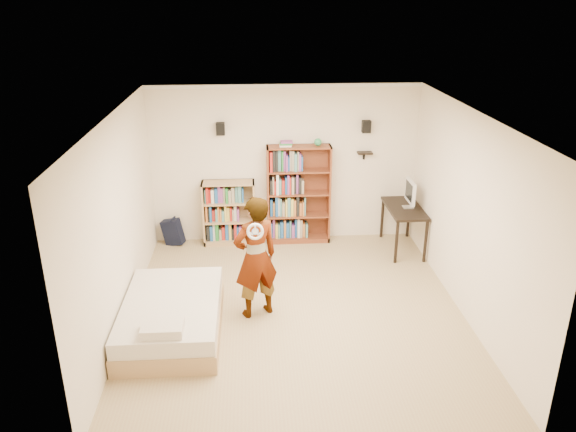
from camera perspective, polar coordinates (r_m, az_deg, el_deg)
name	(u,v)px	position (r m, az deg, el deg)	size (l,w,h in m)	color
ground	(296,311)	(7.80, 0.82, -9.59)	(4.50, 5.00, 0.01)	tan
room_shell	(297,189)	(7.05, 0.90, 2.73)	(4.52, 5.02, 2.71)	white
crown_molding	(297,118)	(6.81, 0.94, 9.97)	(4.50, 5.00, 0.06)	white
speaker_left	(220,129)	(9.29, -6.88, 8.79)	(0.14, 0.12, 0.20)	black
speaker_right	(366,127)	(9.47, 7.96, 8.99)	(0.14, 0.12, 0.20)	black
wall_shelf	(365,153)	(9.58, 7.81, 6.38)	(0.25, 0.16, 0.03)	black
tall_bookshelf	(299,195)	(9.57, 1.08, 2.18)	(1.08, 0.31, 1.70)	brown
low_bookshelf	(229,213)	(9.64, -6.01, 0.32)	(0.89, 0.33, 1.11)	tan
computer_desk	(403,228)	(9.62, 11.59, -1.22)	(0.55, 1.11, 0.76)	black
imac	(409,194)	(9.40, 12.19, 2.18)	(0.09, 0.47, 0.47)	silver
daybed	(172,313)	(7.38, -11.72, -9.59)	(1.22, 1.88, 0.55)	silver
person	(256,258)	(7.35, -3.30, -4.23)	(0.61, 0.40, 1.68)	black
wii_wheel	(255,232)	(6.86, -3.35, -1.59)	(0.21, 0.21, 0.04)	silver
navy_bag	(173,232)	(9.86, -11.61, -1.55)	(0.34, 0.22, 0.47)	black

